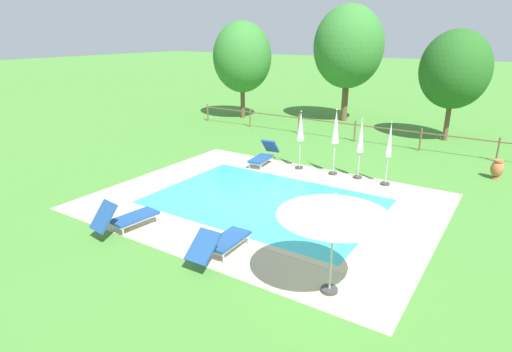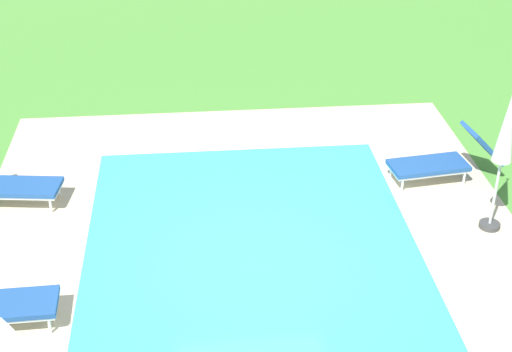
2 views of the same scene
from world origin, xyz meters
TOP-DOWN VIEW (x-y plane):
  - ground_plane at (0.00, 0.00)m, footprint 160.00×160.00m
  - pool_deck_paving at (0.00, 0.00)m, footprint 10.59×8.34m
  - swimming_pool_water at (0.00, 0.00)m, footprint 7.14×4.89m
  - pool_coping_rim at (0.00, 0.00)m, footprint 7.62×5.37m
  - sun_lounger_north_near_steps at (0.95, -3.54)m, footprint 0.66×2.00m
  - sun_lounger_north_mid at (-2.09, -3.86)m, footprint 0.84×1.91m
  - sun_lounger_north_far at (-2.18, 3.40)m, footprint 0.84×1.97m
  - patio_umbrella_open_foreground at (3.78, -3.49)m, footprint 2.32×2.32m
  - patio_umbrella_closed_row_west at (1.71, 3.83)m, footprint 0.32×0.32m
  - patio_umbrella_closed_row_mid_west at (-0.67, 3.68)m, footprint 0.32×0.32m
  - patio_umbrella_closed_row_centre at (2.80, 3.68)m, footprint 0.32×0.32m
  - patio_umbrella_closed_row_mid_east at (0.75, 3.75)m, footprint 0.32×0.32m
  - terracotta_urn_near_fence at (6.05, 6.60)m, footprint 0.45×0.45m
  - perimeter_fence at (-0.40, 9.08)m, footprint 18.88×0.08m
  - tree_far_west at (-8.61, 11.13)m, footprint 3.57×3.57m
  - tree_west_mid at (3.33, 11.86)m, footprint 3.29×3.29m
  - tree_centre at (-2.84, 13.74)m, footprint 4.07×4.07m

SIDE VIEW (x-z plane):
  - ground_plane at x=0.00m, z-range 0.00..0.00m
  - pool_deck_paving at x=0.00m, z-range 0.00..0.01m
  - swimming_pool_water at x=0.00m, z-range 0.00..0.01m
  - pool_coping_rim at x=0.00m, z-range 0.01..0.01m
  - sun_lounger_north_near_steps at x=0.95m, z-range -0.06..0.81m
  - sun_lounger_north_far at x=-2.18m, z-range -0.08..0.86m
  - terracotta_urn_near_fence at x=6.05m, z-range 0.03..0.76m
  - sun_lounger_north_mid at x=-2.09m, z-range -0.10..0.89m
  - perimeter_fence at x=-0.40m, z-range 0.16..1.21m
  - patio_umbrella_closed_row_centre at x=2.80m, z-range 0.26..2.57m
  - patio_umbrella_closed_row_west at x=1.71m, z-range 0.31..2.59m
  - patio_umbrella_closed_row_mid_west at x=-0.67m, z-range 0.40..2.74m
  - patio_umbrella_closed_row_mid_east at x=0.75m, z-range 0.44..2.97m
  - patio_umbrella_open_foreground at x=3.78m, z-range 0.85..3.10m
  - tree_west_mid at x=3.33m, z-range 0.80..6.15m
  - tree_far_west at x=-8.61m, z-range 0.80..6.66m
  - tree_centre at x=-2.84m, z-range 0.97..7.73m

